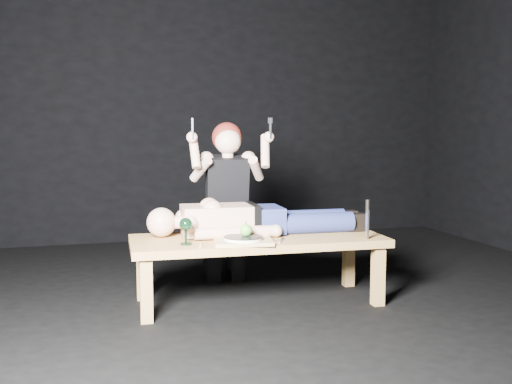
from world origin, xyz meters
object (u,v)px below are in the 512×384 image
(lying_man, at_px, (260,215))
(serving_tray, at_px, (243,241))
(kneeling_woman, at_px, (226,201))
(table, at_px, (258,270))
(goblet, at_px, (186,231))
(carving_knife, at_px, (367,219))

(lying_man, bearing_deg, serving_tray, -120.51)
(kneeling_woman, bearing_deg, lying_man, -67.15)
(table, relative_size, goblet, 9.92)
(lying_man, bearing_deg, carving_knife, -30.52)
(table, bearing_deg, goblet, -163.59)
(goblet, bearing_deg, serving_tray, -8.68)
(table, xyz_separation_m, serving_tray, (-0.15, -0.18, 0.24))
(table, relative_size, lying_man, 1.05)
(kneeling_woman, height_order, goblet, kneeling_woman)
(lying_man, height_order, serving_tray, lying_man)
(table, height_order, serving_tray, serving_tray)
(table, xyz_separation_m, lying_man, (0.06, 0.14, 0.35))
(table, distance_m, goblet, 0.61)
(kneeling_woman, bearing_deg, goblet, -115.59)
(table, xyz_separation_m, goblet, (-0.51, -0.13, 0.31))
(kneeling_woman, relative_size, goblet, 7.38)
(lying_man, bearing_deg, goblet, -152.45)
(kneeling_woman, bearing_deg, carving_knife, -42.80)
(serving_tray, bearing_deg, lying_man, 57.01)
(lying_man, height_order, carving_knife, carving_knife)
(table, height_order, lying_man, lying_man)
(table, height_order, carving_knife, carving_knife)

